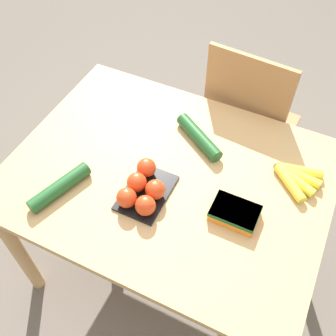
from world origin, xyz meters
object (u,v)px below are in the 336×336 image
object	(u,v)px
banana_bunch	(295,177)
chair	(246,127)
cucumber_near	(60,187)
tomato_pack	(143,189)
cucumber_far	(199,137)
carrot_bag	(235,212)

from	to	relation	value
banana_bunch	chair	bearing A→B (deg)	123.96
banana_bunch	cucumber_near	bearing A→B (deg)	-150.87
tomato_pack	cucumber_near	size ratio (longest dim) A/B	0.92
tomato_pack	cucumber_far	xyz separation A→B (m)	(0.08, 0.33, -0.01)
banana_bunch	cucumber_far	xyz separation A→B (m)	(-0.40, 0.03, 0.01)
chair	carrot_bag	distance (m)	0.75
chair	cucumber_far	xyz separation A→B (m)	(-0.11, -0.41, 0.27)
chair	carrot_bag	bearing A→B (deg)	106.76
chair	cucumber_near	bearing A→B (deg)	66.49
banana_bunch	carrot_bag	distance (m)	0.29
banana_bunch	tomato_pack	size ratio (longest dim) A/B	0.79
chair	carrot_bag	size ratio (longest dim) A/B	6.19
banana_bunch	cucumber_near	world-z (taller)	cucumber_near
cucumber_near	chair	bearing A→B (deg)	61.66
banana_bunch	cucumber_near	distance (m)	0.87
chair	banana_bunch	size ratio (longest dim) A/B	5.51
tomato_pack	carrot_bag	distance (m)	0.33
banana_bunch	carrot_bag	bearing A→B (deg)	-121.02
chair	tomato_pack	bearing A→B (deg)	80.99
banana_bunch	tomato_pack	bearing A→B (deg)	-147.29
banana_bunch	cucumber_far	size ratio (longest dim) A/B	0.77
chair	cucumber_far	distance (m)	0.51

